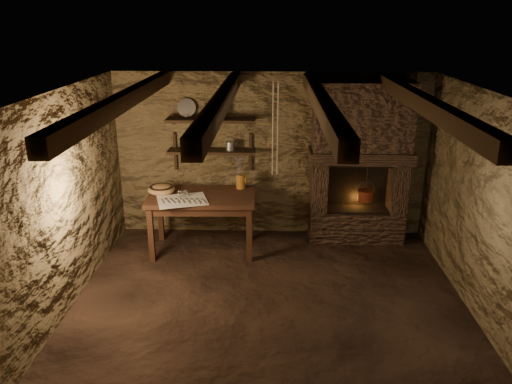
{
  "coord_description": "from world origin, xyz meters",
  "views": [
    {
      "loc": [
        0.02,
        -5.04,
        3.12
      ],
      "look_at": [
        -0.18,
        0.9,
        1.02
      ],
      "focal_mm": 35.0,
      "sensor_mm": 36.0,
      "label": 1
    }
  ],
  "objects_px": {
    "work_table": "(203,221)",
    "wooden_bowl": "(162,190)",
    "stoneware_jug": "(241,175)",
    "red_pot": "(366,195)",
    "iron_stockpot": "(215,112)"
  },
  "relations": [
    {
      "from": "stoneware_jug",
      "to": "iron_stockpot",
      "type": "xyz_separation_m",
      "value": [
        -0.37,
        0.23,
        0.84
      ]
    },
    {
      "from": "wooden_bowl",
      "to": "red_pot",
      "type": "xyz_separation_m",
      "value": [
        2.86,
        0.34,
        -0.16
      ]
    },
    {
      "from": "work_table",
      "to": "wooden_bowl",
      "type": "relative_size",
      "value": 3.93
    },
    {
      "from": "work_table",
      "to": "wooden_bowl",
      "type": "distance_m",
      "value": 0.71
    },
    {
      "from": "red_pot",
      "to": "stoneware_jug",
      "type": "bearing_deg",
      "value": -176.43
    },
    {
      "from": "stoneware_jug",
      "to": "wooden_bowl",
      "type": "height_order",
      "value": "stoneware_jug"
    },
    {
      "from": "stoneware_jug",
      "to": "iron_stockpot",
      "type": "bearing_deg",
      "value": 172.99
    },
    {
      "from": "stoneware_jug",
      "to": "red_pot",
      "type": "xyz_separation_m",
      "value": [
        1.78,
        0.11,
        -0.32
      ]
    },
    {
      "from": "work_table",
      "to": "iron_stockpot",
      "type": "bearing_deg",
      "value": 72.79
    },
    {
      "from": "work_table",
      "to": "stoneware_jug",
      "type": "relative_size",
      "value": 3.17
    },
    {
      "from": "iron_stockpot",
      "to": "wooden_bowl",
      "type": "bearing_deg",
      "value": -147.15
    },
    {
      "from": "iron_stockpot",
      "to": "work_table",
      "type": "bearing_deg",
      "value": -105.42
    },
    {
      "from": "iron_stockpot",
      "to": "red_pot",
      "type": "distance_m",
      "value": 2.45
    },
    {
      "from": "stoneware_jug",
      "to": "work_table",
      "type": "bearing_deg",
      "value": -125.26
    },
    {
      "from": "red_pot",
      "to": "iron_stockpot",
      "type": "bearing_deg",
      "value": 176.81
    }
  ]
}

